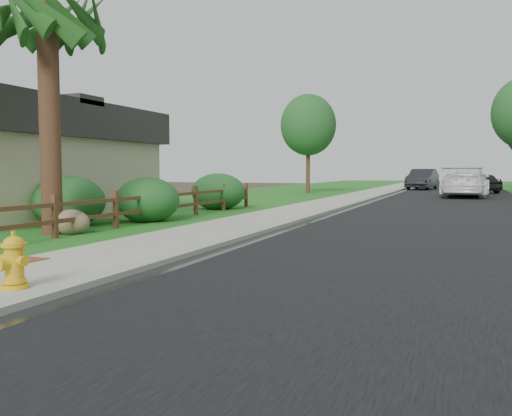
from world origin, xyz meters
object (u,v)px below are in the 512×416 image
at_px(ranch_fence, 140,205).
at_px(white_suv, 466,182).
at_px(fire_hydrant, 14,262).
at_px(palm_tree, 47,14).
at_px(dark_car_mid, 480,183).

xyz_separation_m(ranch_fence, white_suv, (9.07, 22.06, 0.34)).
relative_size(fire_hydrant, white_suv, 0.12).
relative_size(ranch_fence, fire_hydrant, 22.06).
height_order(palm_tree, fire_hydrant, palm_tree).
bearing_deg(fire_hydrant, dark_car_mid, 80.07).
bearing_deg(dark_car_mid, fire_hydrant, 58.14).
height_order(ranch_fence, white_suv, white_suv).
xyz_separation_m(ranch_fence, palm_tree, (-0.70, -2.90, 4.91)).
height_order(white_suv, dark_car_mid, white_suv).
xyz_separation_m(ranch_fence, fire_hydrant, (3.50, -8.32, -0.17)).
xyz_separation_m(palm_tree, fire_hydrant, (4.20, -5.42, -5.07)).
bearing_deg(palm_tree, white_suv, 68.63).
bearing_deg(palm_tree, fire_hydrant, -52.23).
xyz_separation_m(fire_hydrant, white_suv, (5.57, 30.38, 0.51)).
height_order(ranch_fence, fire_hydrant, ranch_fence).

